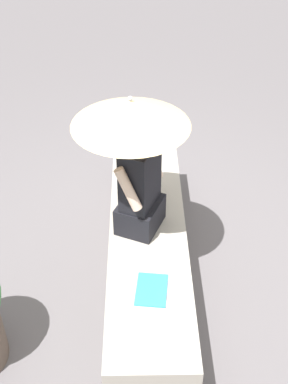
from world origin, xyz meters
TOP-DOWN VIEW (x-y plane):
  - ground_plane at (0.00, 0.00)m, footprint 14.00×14.00m
  - stone_bench at (0.00, 0.00)m, footprint 2.35×0.57m
  - person_seated at (-0.08, -0.06)m, footprint 0.51×0.39m
  - parasol at (-0.05, -0.11)m, footprint 0.78×0.78m
  - handbag_black at (-0.79, -0.08)m, footprint 0.22×0.16m
  - tote_bag_canvas at (-0.50, -0.05)m, footprint 0.22×0.17m
  - magazine at (0.56, 0.01)m, footprint 0.30×0.23m

SIDE VIEW (x-z plane):
  - ground_plane at x=0.00m, z-range 0.00..0.00m
  - stone_bench at x=0.00m, z-range 0.00..0.44m
  - magazine at x=0.56m, z-range 0.44..0.45m
  - handbag_black at x=-0.79m, z-range 0.43..0.71m
  - tote_bag_canvas at x=-0.50m, z-range 0.43..0.81m
  - person_seated at x=-0.08m, z-range 0.37..1.27m
  - parasol at x=-0.05m, z-range 0.86..1.95m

